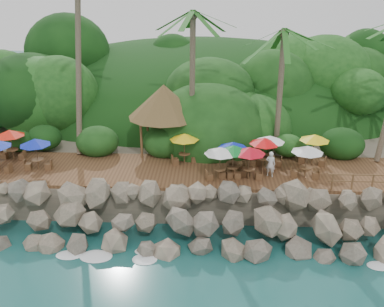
{
  "coord_description": "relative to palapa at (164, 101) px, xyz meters",
  "views": [
    {
      "loc": [
        1.04,
        -17.51,
        12.99
      ],
      "look_at": [
        0.0,
        6.0,
        3.4
      ],
      "focal_mm": 38.99,
      "sensor_mm": 36.0,
      "label": 1
    }
  ],
  "objects": [
    {
      "name": "land_base",
      "position": [
        2.01,
        6.69,
        -4.74
      ],
      "size": [
        32.0,
        25.2,
        2.1
      ],
      "primitive_type": "cube",
      "color": "gray",
      "rests_on": "ground"
    },
    {
      "name": "dining_clusters",
      "position": [
        2.0,
        -3.37,
        -1.81
      ],
      "size": [
        21.28,
        4.32,
        2.03
      ],
      "color": "brown",
      "rests_on": "terrace"
    },
    {
      "name": "jungle_hill",
      "position": [
        2.01,
        14.19,
        -5.79
      ],
      "size": [
        44.8,
        28.0,
        15.4
      ],
      "primitive_type": "ellipsoid",
      "color": "#143811",
      "rests_on": "ground"
    },
    {
      "name": "terrace",
      "position": [
        2.01,
        -3.31,
        -3.59
      ],
      "size": [
        26.0,
        5.0,
        0.2
      ],
      "primitive_type": "cube",
      "color": "brown",
      "rests_on": "land_base"
    },
    {
      "name": "seawall",
      "position": [
        2.01,
        -7.31,
        -4.64
      ],
      "size": [
        29.0,
        4.0,
        2.3
      ],
      "primitive_type": null,
      "color": "gray",
      "rests_on": "ground"
    },
    {
      "name": "waiter",
      "position": [
        6.7,
        -3.99,
        -2.7
      ],
      "size": [
        0.67,
        0.56,
        1.58
      ],
      "primitive_type": "imported",
      "rotation": [
        0.0,
        0.0,
        2.78
      ],
      "color": "white",
      "rests_on": "terrace"
    },
    {
      "name": "palms",
      "position": [
        4.08,
        -0.44,
        6.06
      ],
      "size": [
        34.91,
        6.94,
        12.93
      ],
      "color": "brown",
      "rests_on": "ground"
    },
    {
      "name": "ground",
      "position": [
        2.01,
        -9.31,
        -5.79
      ],
      "size": [
        140.0,
        140.0,
        0.0
      ],
      "primitive_type": "plane",
      "color": "#19514F",
      "rests_on": "ground"
    },
    {
      "name": "foam_line",
      "position": [
        2.01,
        -9.01,
        -5.76
      ],
      "size": [
        25.2,
        0.8,
        0.06
      ],
      "color": "white",
      "rests_on": "ground"
    },
    {
      "name": "palapa",
      "position": [
        0.0,
        0.0,
        0.0
      ],
      "size": [
        4.85,
        4.85,
        4.6
      ],
      "color": "brown",
      "rests_on": "ground"
    },
    {
      "name": "jungle_foliage",
      "position": [
        2.01,
        5.69,
        -5.79
      ],
      "size": [
        44.0,
        16.0,
        12.0
      ],
      "primitive_type": null,
      "color": "#143811",
      "rests_on": "ground"
    }
  ]
}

